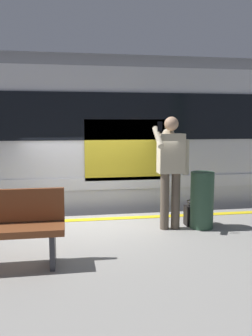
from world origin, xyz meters
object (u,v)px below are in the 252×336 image
at_px(passenger, 171,163).
at_px(handbag, 197,214).
at_px(trash_bin, 202,200).
at_px(bench, 2,226).
at_px(train_carriage, 30,135).

distance_m(passenger, handbag, 1.01).
bearing_deg(trash_bin, bench, 20.42).
distance_m(passenger, trash_bin, 0.79).
xyz_separation_m(handbag, bench, (2.87, 1.23, 0.30)).
bearing_deg(bench, train_carriage, -89.40).
xyz_separation_m(passenger, trash_bin, (-0.52, 0.04, -0.60)).
distance_m(passenger, bench, 2.68).
bearing_deg(passenger, train_carriage, -49.53).
bearing_deg(handbag, train_carriage, -42.88).
height_order(train_carriage, bench, train_carriage).
bearing_deg(bench, handbag, -156.74).
bearing_deg(trash_bin, handbag, -83.30).
relative_size(train_carriage, trash_bin, 12.09).
xyz_separation_m(train_carriage, passenger, (-2.41, 2.82, -0.35)).
bearing_deg(train_carriage, handbag, 137.12).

